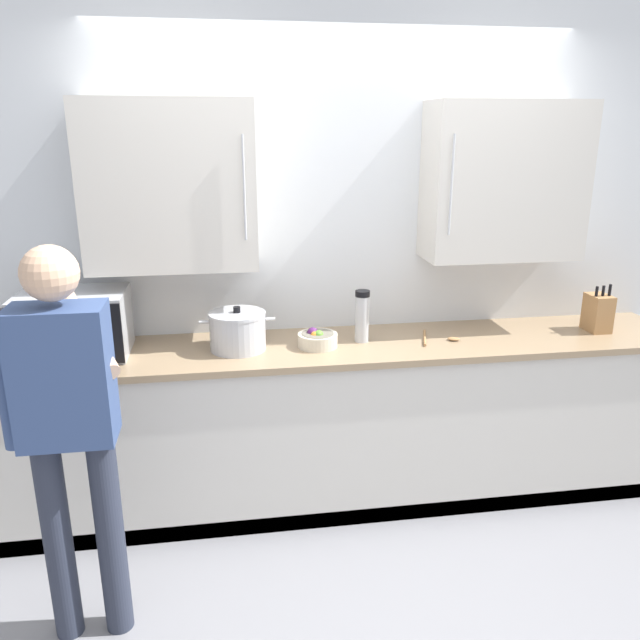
# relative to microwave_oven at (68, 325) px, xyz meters

# --- Properties ---
(ground_plane) EXTENTS (9.83, 9.83, 0.00)m
(ground_plane) POSITION_rel_microwave_oven_xyz_m (1.39, -0.97, -1.07)
(ground_plane) COLOR gray
(back_wall_tiled) EXTENTS (4.09, 0.44, 2.69)m
(back_wall_tiled) POSITION_rel_microwave_oven_xyz_m (1.39, 0.26, 0.38)
(back_wall_tiled) COLOR silver
(back_wall_tiled) RESTS_ON ground_plane
(counter_unit) EXTENTS (3.69, 0.61, 0.92)m
(counter_unit) POSITION_rel_microwave_oven_xyz_m (1.39, -0.03, -0.62)
(counter_unit) COLOR beige
(counter_unit) RESTS_ON ground_plane
(microwave_oven) EXTENTS (0.53, 0.73, 0.32)m
(microwave_oven) POSITION_rel_microwave_oven_xyz_m (0.00, 0.00, 0.00)
(microwave_oven) COLOR #B7BABF
(microwave_oven) RESTS_ON counter_unit
(wooden_spoon) EXTENTS (0.23, 0.24, 0.02)m
(wooden_spoon) POSITION_rel_microwave_oven_xyz_m (1.89, -0.05, -0.15)
(wooden_spoon) COLOR #A37547
(wooden_spoon) RESTS_ON counter_unit
(stock_pot) EXTENTS (0.38, 0.29, 0.23)m
(stock_pot) POSITION_rel_microwave_oven_xyz_m (0.82, -0.03, -0.06)
(stock_pot) COLOR #B7BABF
(stock_pot) RESTS_ON counter_unit
(thermos_flask) EXTENTS (0.08, 0.08, 0.28)m
(thermos_flask) POSITION_rel_microwave_oven_xyz_m (1.47, -0.01, -0.02)
(thermos_flask) COLOR #B7BABF
(thermos_flask) RESTS_ON counter_unit
(knife_block) EXTENTS (0.11, 0.15, 0.27)m
(knife_block) POSITION_rel_microwave_oven_xyz_m (2.81, -0.03, -0.05)
(knife_block) COLOR #A37547
(knife_block) RESTS_ON counter_unit
(fruit_bowl) EXTENTS (0.21, 0.21, 0.10)m
(fruit_bowl) POSITION_rel_microwave_oven_xyz_m (1.23, -0.06, -0.12)
(fruit_bowl) COLOR beige
(fruit_bowl) RESTS_ON counter_unit
(person_figure) EXTENTS (0.44, 0.63, 1.62)m
(person_figure) POSITION_rel_microwave_oven_xyz_m (0.17, -0.83, -0.10)
(person_figure) COLOR #282D3D
(person_figure) RESTS_ON ground_plane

